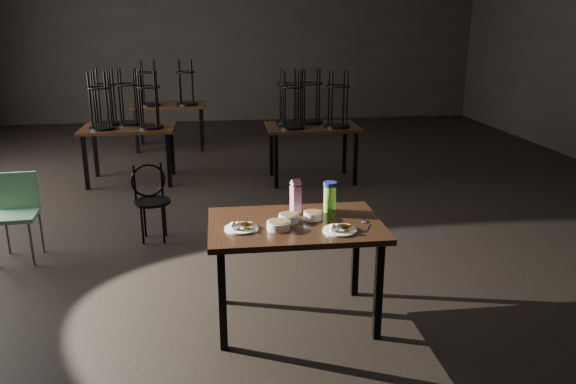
{
  "coord_description": "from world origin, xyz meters",
  "views": [
    {
      "loc": [
        -0.57,
        -6.16,
        2.1
      ],
      "look_at": [
        -0.06,
        -2.15,
        0.85
      ],
      "focal_mm": 35.0,
      "sensor_mm": 36.0,
      "label": 1
    }
  ],
  "objects": [
    {
      "name": "bowl_far",
      "position": [
        0.07,
        -2.49,
        0.78
      ],
      "size": [
        0.14,
        0.14,
        0.05
      ],
      "color": "white",
      "rests_on": "main_table"
    },
    {
      "name": "bg_table_right",
      "position": [
        0.65,
        1.11,
        0.8
      ],
      "size": [
        1.2,
        0.8,
        1.48
      ],
      "color": "black",
      "rests_on": "ground"
    },
    {
      "name": "bg_table_left",
      "position": [
        -1.76,
        1.34,
        0.8
      ],
      "size": [
        1.2,
        0.8,
        1.48
      ],
      "color": "black",
      "rests_on": "ground"
    },
    {
      "name": "main_table",
      "position": [
        -0.06,
        -2.55,
        0.67
      ],
      "size": [
        1.2,
        0.8,
        0.75
      ],
      "color": "black",
      "rests_on": "ground"
    },
    {
      "name": "plate_left",
      "position": [
        -0.44,
        -2.63,
        0.77
      ],
      "size": [
        0.23,
        0.23,
        0.07
      ],
      "color": "white",
      "rests_on": "main_table"
    },
    {
      "name": "bg_table_far",
      "position": [
        -1.35,
        3.34,
        0.75
      ],
      "size": [
        1.2,
        0.8,
        1.48
      ],
      "color": "black",
      "rests_on": "ground"
    },
    {
      "name": "spoon",
      "position": [
        0.42,
        -2.61,
        0.75
      ],
      "size": [
        0.06,
        0.21,
        0.01
      ],
      "color": "silver",
      "rests_on": "main_table"
    },
    {
      "name": "water_bottle",
      "position": [
        0.22,
        -2.33,
        0.86
      ],
      "size": [
        0.1,
        0.1,
        0.22
      ],
      "color": "#89E443",
      "rests_on": "main_table"
    },
    {
      "name": "plate_right",
      "position": [
        0.21,
        -2.75,
        0.77
      ],
      "size": [
        0.23,
        0.23,
        0.07
      ],
      "color": "white",
      "rests_on": "main_table"
    },
    {
      "name": "bentwood_chair",
      "position": [
        -1.24,
        -0.78,
        0.44
      ],
      "size": [
        0.39,
        0.38,
        0.74
      ],
      "rotation": [
        0.0,
        0.0,
        0.29
      ],
      "color": "black",
      "rests_on": "ground"
    },
    {
      "name": "bowl_near",
      "position": [
        -0.1,
        -2.52,
        0.78
      ],
      "size": [
        0.14,
        0.14,
        0.05
      ],
      "color": "white",
      "rests_on": "main_table"
    },
    {
      "name": "bowl_big",
      "position": [
        -0.19,
        -2.66,
        0.78
      ],
      "size": [
        0.16,
        0.16,
        0.05
      ],
      "color": "white",
      "rests_on": "main_table"
    },
    {
      "name": "school_chair",
      "position": [
        -2.39,
        -1.11,
        0.47
      ],
      "size": [
        0.39,
        0.39,
        0.78
      ],
      "rotation": [
        0.0,
        0.0,
        0.08
      ],
      "color": "#7EC597",
      "rests_on": "ground"
    },
    {
      "name": "juice_carton",
      "position": [
        -0.03,
        -2.35,
        0.87
      ],
      "size": [
        0.08,
        0.08,
        0.26
      ],
      "color": "#981B74",
      "rests_on": "main_table"
    }
  ]
}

